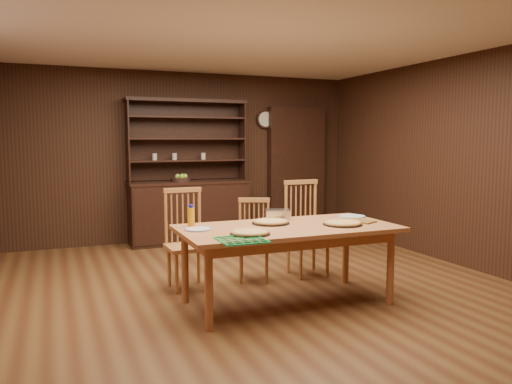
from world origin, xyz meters
name	(u,v)px	position (x,y,z in m)	size (l,w,h in m)	color
floor	(258,292)	(0.00, 0.00, 0.00)	(6.00, 6.00, 0.00)	brown
room_shell	(258,138)	(0.00, 0.00, 1.58)	(6.00, 6.00, 6.00)	white
china_hutch	(189,203)	(0.00, 2.75, 0.60)	(1.84, 0.52, 2.17)	black
doorway	(296,170)	(1.90, 2.90, 1.05)	(1.00, 0.18, 2.10)	black
wall_clock	(265,119)	(1.35, 2.96, 1.90)	(0.30, 0.05, 0.30)	black
dining_table	(288,234)	(0.12, -0.43, 0.68)	(2.05, 1.02, 0.75)	#B86D40
chair_left	(186,235)	(-0.64, 0.48, 0.56)	(0.44, 0.42, 1.06)	#AF7B3C
chair_center	(254,237)	(0.14, 0.47, 0.48)	(0.48, 0.47, 0.91)	#AF7B3C
chair_right	(305,224)	(0.78, 0.47, 0.58)	(0.45, 0.43, 1.10)	#AF7B3C
pizza_left	(250,232)	(-0.36, -0.68, 0.77)	(0.35, 0.35, 0.04)	black
pizza_right	(343,223)	(0.64, -0.57, 0.77)	(0.38, 0.38, 0.04)	black
pizza_center	(271,222)	(0.03, -0.24, 0.77)	(0.37, 0.37, 0.04)	black
cooling_rack	(242,240)	(-0.52, -0.90, 0.76)	(0.36, 0.36, 0.02)	#0CA24A
plate_left	(198,229)	(-0.72, -0.31, 0.76)	(0.25, 0.25, 0.02)	white
plate_right	(352,216)	(0.99, -0.18, 0.76)	(0.29, 0.29, 0.02)	white
foil_dish	(278,214)	(0.21, -0.01, 0.80)	(0.25, 0.18, 0.10)	white
juice_bottle	(191,216)	(-0.73, -0.10, 0.85)	(0.07, 0.07, 0.21)	orange
pot_holder_a	(364,222)	(0.92, -0.52, 0.76)	(0.19, 0.19, 0.01)	#B4141A
pot_holder_b	(353,220)	(0.87, -0.40, 0.76)	(0.19, 0.19, 0.01)	#B4141A
fruit_bowl	(181,179)	(-0.14, 2.69, 0.98)	(0.30, 0.30, 0.12)	black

